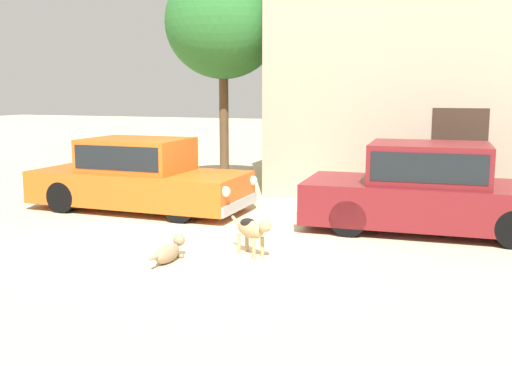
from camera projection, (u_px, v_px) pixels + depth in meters
name	position (u px, v px, depth m)	size (l,w,h in m)	color
ground_plane	(208.00, 233.00, 10.09)	(80.00, 80.00, 0.00)	#CCB78E
parked_sedan_nearest	(139.00, 175.00, 12.00)	(4.59, 1.79, 1.48)	#D15619
parked_sedan_second	(430.00, 188.00, 10.15)	(4.57, 2.05, 1.55)	maroon
stray_dog_spotted	(169.00, 251.00, 8.41)	(0.23, 0.97, 0.36)	#997F60
stray_dog_tan	(252.00, 229.00, 8.66)	(0.86, 0.59, 0.64)	tan
acacia_tree_left	(223.00, 23.00, 14.20)	(2.91, 2.62, 5.50)	brown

